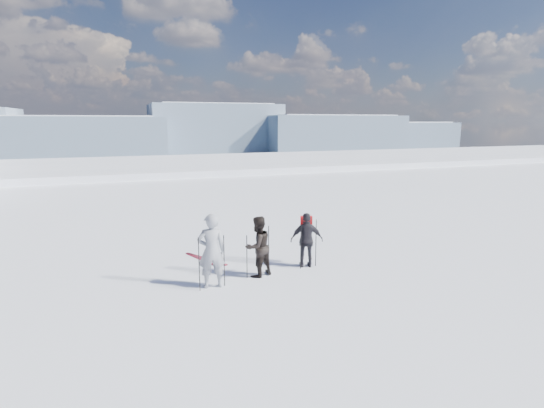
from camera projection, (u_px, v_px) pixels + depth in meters
The scene contains 8 objects.
lake_basin at pixel (189, 237), 39.29m from camera, with size 820.00×820.00×71.62m.
far_mountain_range at pixel (151, 132), 440.89m from camera, with size 770.00×110.00×53.00m.
skier_grey at pixel (211, 251), 10.38m from camera, with size 0.68×0.45×1.87m, color gray.
skier_dark at pixel (258, 247), 11.17m from camera, with size 0.79×0.62×1.63m, color black.
skier_pack at pixel (307, 240), 11.90m from camera, with size 0.91×0.38×1.56m, color black.
backpack at pixel (307, 204), 11.95m from camera, with size 0.33×0.19×0.43m, color red.
ski_poles at pixel (262, 253), 11.12m from camera, with size 3.46×0.67×1.37m.
skis_loose at pixel (204, 259), 12.63m from camera, with size 0.98×1.60×0.03m.
Camera 1 is at (-5.76, -8.32, 4.07)m, focal length 28.00 mm.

